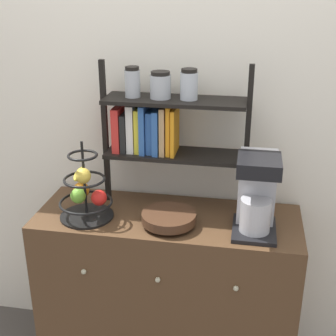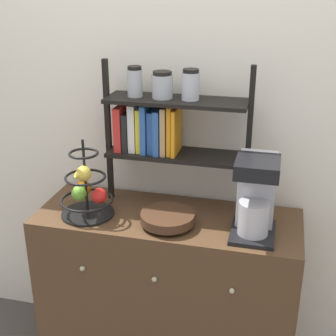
{
  "view_description": "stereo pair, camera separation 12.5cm",
  "coord_description": "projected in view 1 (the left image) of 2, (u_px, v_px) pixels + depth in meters",
  "views": [
    {
      "loc": [
        0.35,
        -1.68,
        1.91
      ],
      "look_at": [
        0.0,
        0.23,
        1.12
      ],
      "focal_mm": 50.0,
      "sensor_mm": 36.0,
      "label": 1
    },
    {
      "loc": [
        0.47,
        -1.65,
        1.91
      ],
      "look_at": [
        0.0,
        0.23,
        1.12
      ],
      "focal_mm": 50.0,
      "sensor_mm": 36.0,
      "label": 2
    }
  ],
  "objects": [
    {
      "name": "wall_back",
      "position": [
        177.0,
        112.0,
        2.27
      ],
      "size": [
        7.0,
        0.05,
        2.6
      ],
      "primitive_type": "cube",
      "color": "silver",
      "rests_on": "ground_plane"
    },
    {
      "name": "shelf_hutch",
      "position": [
        159.0,
        122.0,
        2.15
      ],
      "size": [
        0.69,
        0.2,
        0.69
      ],
      "color": "black",
      "rests_on": "sideboard"
    },
    {
      "name": "sideboard",
      "position": [
        167.0,
        293.0,
        2.35
      ],
      "size": [
        1.24,
        0.48,
        0.87
      ],
      "color": "#4C331E",
      "rests_on": "ground_plane"
    },
    {
      "name": "wooden_bowl",
      "position": [
        169.0,
        218.0,
        2.09
      ],
      "size": [
        0.24,
        0.24,
        0.06
      ],
      "color": "#422819",
      "rests_on": "sideboard"
    },
    {
      "name": "fruit_stand",
      "position": [
        85.0,
        193.0,
        2.13
      ],
      "size": [
        0.25,
        0.25,
        0.37
      ],
      "color": "black",
      "rests_on": "sideboard"
    },
    {
      "name": "coffee_maker",
      "position": [
        257.0,
        193.0,
        2.01
      ],
      "size": [
        0.19,
        0.24,
        0.35
      ],
      "color": "black",
      "rests_on": "sideboard"
    }
  ]
}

